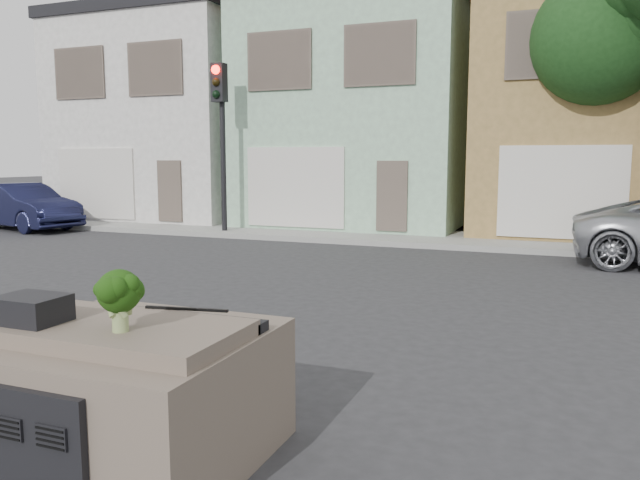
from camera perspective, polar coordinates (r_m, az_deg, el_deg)
The scene contains 11 objects.
ground_plane at distance 7.77m, azimuth -2.76°, elevation -9.93°, with size 120.00×120.00×0.00m, color #303033.
sidewalk at distance 17.67m, azimuth 11.39°, elevation 0.04°, with size 40.00×3.00×0.15m, color gray.
townhouse_white at distance 25.53m, azimuth -12.13°, elevation 10.60°, with size 7.20×8.20×7.55m, color silver.
townhouse_mint at distance 22.29m, azimuth 4.47°, elevation 11.22°, with size 7.20×8.20×7.55m, color #9DC8A5.
townhouse_tan at distance 21.32m, azimuth 24.47°, elevation 10.75°, with size 7.20×8.20×7.55m, color olive.
navy_sedan at distance 22.67m, azimuth -25.46°, elevation 0.89°, with size 1.59×4.57×1.50m, color #151736.
traffic_signal at distance 18.86m, azimuth -9.01°, elevation 8.10°, with size 0.40×0.40×5.10m, color black.
car_dashboard at distance 5.16m, azimuth -17.00°, elevation -12.89°, with size 2.00×1.80×1.12m, color #6B5D4F.
instrument_hump at distance 5.11m, azimuth -24.88°, elevation -5.74°, with size 0.48×0.38×0.20m, color black.
wiper_arm at distance 5.13m, azimuth -12.13°, elevation -6.18°, with size 0.70×0.03×0.02m, color black.
broccoli at distance 4.59m, azimuth -17.87°, elevation -5.23°, with size 0.37×0.37×0.45m, color black.
Camera 1 is at (3.06, -6.75, 2.33)m, focal length 35.00 mm.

